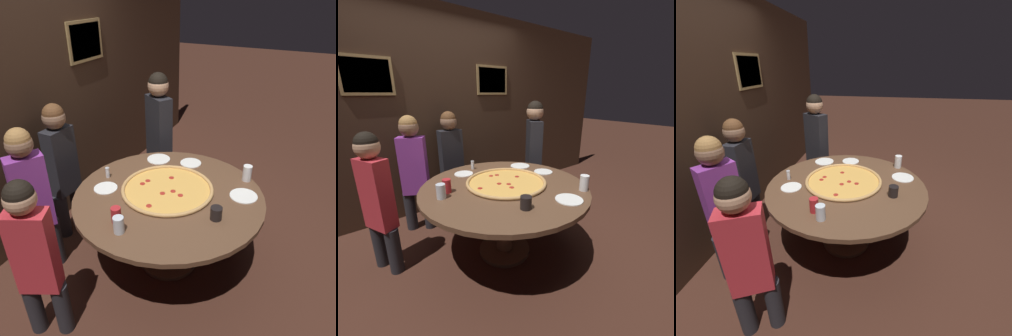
% 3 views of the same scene
% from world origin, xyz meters
% --- Properties ---
extents(ground_plane, '(24.00, 24.00, 0.00)m').
position_xyz_m(ground_plane, '(0.00, 0.00, 0.00)').
color(ground_plane, '#422319').
extents(back_wall, '(6.40, 0.08, 2.60)m').
position_xyz_m(back_wall, '(0.00, 1.38, 1.30)').
color(back_wall, '#3D281C').
rests_on(back_wall, ground_plane).
extents(dining_table, '(1.57, 1.57, 0.74)m').
position_xyz_m(dining_table, '(0.00, 0.00, 0.61)').
color(dining_table, brown).
rests_on(dining_table, ground_plane).
extents(giant_pizza, '(0.78, 0.78, 0.03)m').
position_xyz_m(giant_pizza, '(0.05, 0.04, 0.75)').
color(giant_pizza, '#E5A84C').
rests_on(giant_pizza, dining_table).
extents(drink_cup_beside_pizza, '(0.07, 0.07, 0.13)m').
position_xyz_m(drink_cup_beside_pizza, '(-0.49, 0.18, 0.80)').
color(drink_cup_beside_pizza, '#B22328').
rests_on(drink_cup_beside_pizza, dining_table).
extents(drink_cup_far_right, '(0.09, 0.09, 0.10)m').
position_xyz_m(drink_cup_far_right, '(-0.14, -0.46, 0.79)').
color(drink_cup_far_right, black).
rests_on(drink_cup_far_right, dining_table).
extents(drink_cup_near_left, '(0.08, 0.08, 0.13)m').
position_xyz_m(drink_cup_near_left, '(-0.58, 0.10, 0.80)').
color(drink_cup_near_left, silver).
rests_on(drink_cup_near_left, dining_table).
extents(drink_cup_far_left, '(0.08, 0.08, 0.14)m').
position_xyz_m(drink_cup_far_left, '(0.50, -0.52, 0.81)').
color(drink_cup_far_left, white).
rests_on(drink_cup_far_left, dining_table).
extents(white_plate_near_front, '(0.20, 0.20, 0.01)m').
position_xyz_m(white_plate_near_front, '(0.57, 0.04, 0.74)').
color(white_plate_near_front, white).
rests_on(white_plate_near_front, dining_table).
extents(white_plate_right_side, '(0.23, 0.23, 0.01)m').
position_xyz_m(white_plate_right_side, '(0.51, 0.36, 0.74)').
color(white_plate_right_side, white).
rests_on(white_plate_right_side, dining_table).
extents(white_plate_beside_cup, '(0.20, 0.20, 0.01)m').
position_xyz_m(white_plate_beside_cup, '(-0.16, 0.52, 0.74)').
color(white_plate_beside_cup, white).
rests_on(white_plate_beside_cup, dining_table).
extents(white_plate_far_back, '(0.23, 0.23, 0.01)m').
position_xyz_m(white_plate_far_back, '(0.24, -0.57, 0.74)').
color(white_plate_far_back, white).
rests_on(white_plate_far_back, dining_table).
extents(condiment_shaker, '(0.04, 0.04, 0.10)m').
position_xyz_m(condiment_shaker, '(0.01, 0.61, 0.79)').
color(condiment_shaker, silver).
rests_on(condiment_shaker, dining_table).
extents(diner_side_left, '(0.35, 0.27, 1.36)m').
position_xyz_m(diner_side_left, '(-0.55, 0.97, 0.77)').
color(diner_side_left, '#232328').
rests_on(diner_side_left, ground_plane).
extents(diner_centre_back, '(0.31, 0.38, 1.48)m').
position_xyz_m(diner_centre_back, '(0.95, 0.58, 0.84)').
color(diner_centre_back, '#232328').
rests_on(diner_centre_back, ground_plane).
extents(diner_far_right, '(0.34, 0.20, 1.36)m').
position_xyz_m(diner_far_right, '(-0.03, 1.11, 0.77)').
color(diner_far_right, '#232328').
rests_on(diner_far_right, ground_plane).
extents(diner_side_right, '(0.24, 0.34, 1.29)m').
position_xyz_m(diner_side_right, '(-1.00, 0.47, 0.73)').
color(diner_side_right, '#232328').
rests_on(diner_side_right, ground_plane).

